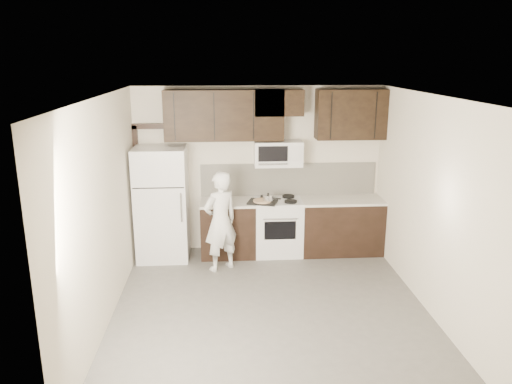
{
  "coord_description": "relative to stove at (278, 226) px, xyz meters",
  "views": [
    {
      "loc": [
        -0.57,
        -5.73,
        3.14
      ],
      "look_at": [
        -0.13,
        0.9,
        1.33
      ],
      "focal_mm": 35.0,
      "sensor_mm": 36.0,
      "label": 1
    }
  ],
  "objects": [
    {
      "name": "baking_tray",
      "position": [
        -0.27,
        -0.14,
        0.46
      ],
      "size": [
        0.52,
        0.44,
        0.02
      ],
      "primitive_type": "cube",
      "rotation": [
        0.0,
        0.0,
        -0.28
      ],
      "color": "black",
      "rests_on": "counter_run"
    },
    {
      "name": "microwave",
      "position": [
        -0.0,
        0.12,
        1.19
      ],
      "size": [
        0.76,
        0.42,
        0.4
      ],
      "color": "silver",
      "rests_on": "upper_cabinets"
    },
    {
      "name": "floor",
      "position": [
        -0.3,
        -1.94,
        -0.46
      ],
      "size": [
        4.5,
        4.5,
        0.0
      ],
      "primitive_type": "plane",
      "color": "#585653",
      "rests_on": "ground"
    },
    {
      "name": "door_trim",
      "position": [
        -2.22,
        0.27,
        0.79
      ],
      "size": [
        0.5,
        0.08,
        2.12
      ],
      "color": "black",
      "rests_on": "floor"
    },
    {
      "name": "back_wall",
      "position": [
        -0.3,
        0.31,
        0.89
      ],
      "size": [
        4.0,
        0.0,
        4.0
      ],
      "primitive_type": "plane",
      "rotation": [
        1.57,
        0.0,
        0.0
      ],
      "color": "beige",
      "rests_on": "ground"
    },
    {
      "name": "counter_run",
      "position": [
        0.3,
        0.0,
        -0.0
      ],
      "size": [
        2.95,
        0.64,
        0.91
      ],
      "color": "black",
      "rests_on": "floor"
    },
    {
      "name": "person",
      "position": [
        -0.93,
        -0.58,
        0.3
      ],
      "size": [
        0.67,
        0.61,
        1.53
      ],
      "primitive_type": "imported",
      "rotation": [
        0.0,
        0.0,
        3.71
      ],
      "color": "white",
      "rests_on": "floor"
    },
    {
      "name": "saucepan",
      "position": [
        -0.18,
        -0.15,
        0.52
      ],
      "size": [
        0.28,
        0.17,
        0.16
      ],
      "color": "silver",
      "rests_on": "stove"
    },
    {
      "name": "backsplash",
      "position": [
        0.2,
        0.3,
        0.72
      ],
      "size": [
        2.9,
        0.02,
        0.54
      ],
      "primitive_type": "cube",
      "color": "beige",
      "rests_on": "counter_run"
    },
    {
      "name": "refrigerator",
      "position": [
        -1.85,
        -0.05,
        0.44
      ],
      "size": [
        0.8,
        0.76,
        1.8
      ],
      "color": "silver",
      "rests_on": "floor"
    },
    {
      "name": "pizza",
      "position": [
        -0.27,
        -0.14,
        0.48
      ],
      "size": [
        0.37,
        0.37,
        0.02
      ],
      "primitive_type": "cylinder",
      "rotation": [
        0.0,
        0.0,
        -0.28
      ],
      "color": "beige",
      "rests_on": "baking_tray"
    },
    {
      "name": "ceiling",
      "position": [
        -0.3,
        -1.94,
        2.24
      ],
      "size": [
        4.5,
        4.5,
        0.0
      ],
      "primitive_type": "plane",
      "rotation": [
        3.14,
        0.0,
        0.0
      ],
      "color": "white",
      "rests_on": "back_wall"
    },
    {
      "name": "upper_cabinets",
      "position": [
        -0.09,
        0.14,
        1.82
      ],
      "size": [
        3.48,
        0.35,
        0.78
      ],
      "color": "black",
      "rests_on": "back_wall"
    },
    {
      "name": "stove",
      "position": [
        0.0,
        0.0,
        0.0
      ],
      "size": [
        0.76,
        0.66,
        0.94
      ],
      "color": "silver",
      "rests_on": "floor"
    }
  ]
}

